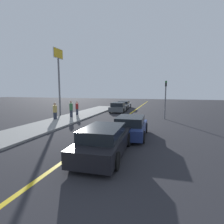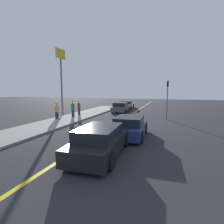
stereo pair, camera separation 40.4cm
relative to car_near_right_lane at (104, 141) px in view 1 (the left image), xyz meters
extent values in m
cube|color=gold|center=(-1.43, 9.23, -0.67)|extent=(0.20, 60.00, 0.01)
cube|color=gray|center=(-6.79, 6.58, -0.61)|extent=(3.41, 30.70, 0.13)
cube|color=black|center=(0.00, 0.06, -0.14)|extent=(2.01, 4.74, 0.68)
cube|color=black|center=(0.00, -0.18, 0.45)|extent=(1.70, 2.63, 0.50)
cylinder|color=black|center=(-0.92, 1.47, -0.31)|extent=(0.25, 0.73, 0.72)
cylinder|color=black|center=(0.80, 1.54, -0.31)|extent=(0.25, 0.73, 0.72)
cylinder|color=black|center=(-0.80, -1.42, -0.31)|extent=(0.25, 0.73, 0.72)
cylinder|color=black|center=(0.92, -1.35, -0.31)|extent=(0.25, 0.73, 0.72)
cube|color=navy|center=(0.59, 3.62, -0.17)|extent=(1.99, 4.09, 0.62)
cube|color=black|center=(0.59, 3.42, 0.40)|extent=(1.70, 2.27, 0.53)
cylinder|color=black|center=(-0.33, 4.84, -0.33)|extent=(0.24, 0.70, 0.69)
cylinder|color=black|center=(1.43, 4.89, -0.33)|extent=(0.24, 0.70, 0.69)
cylinder|color=black|center=(-0.25, 2.34, -0.33)|extent=(0.24, 0.70, 0.69)
cylinder|color=black|center=(1.51, 2.40, -0.33)|extent=(0.24, 0.70, 0.69)
cube|color=#4C5156|center=(-3.33, 15.72, -0.19)|extent=(2.07, 4.15, 0.61)
cube|color=black|center=(-3.33, 15.52, 0.38)|extent=(1.75, 2.31, 0.52)
cylinder|color=black|center=(-4.28, 16.94, -0.35)|extent=(0.25, 0.66, 0.65)
cylinder|color=black|center=(-2.51, 17.02, -0.35)|extent=(0.25, 0.66, 0.65)
cylinder|color=black|center=(-4.15, 14.42, -0.35)|extent=(0.25, 0.66, 0.65)
cylinder|color=black|center=(-2.38, 14.51, -0.35)|extent=(0.25, 0.66, 0.65)
cube|color=silver|center=(-3.61, 20.51, -0.20)|extent=(1.96, 4.73, 0.55)
cube|color=black|center=(-3.61, 20.28, 0.31)|extent=(1.65, 2.63, 0.46)
cylinder|color=black|center=(-4.50, 21.91, -0.32)|extent=(0.25, 0.72, 0.71)
cylinder|color=black|center=(-2.84, 21.99, -0.32)|extent=(0.25, 0.72, 0.71)
cylinder|color=black|center=(-4.37, 19.03, -0.32)|extent=(0.25, 0.72, 0.71)
cylinder|color=black|center=(-2.71, 19.11, -0.32)|extent=(0.25, 0.72, 0.71)
cylinder|color=#282D3D|center=(-7.67, 7.35, -0.20)|extent=(0.35, 0.35, 0.69)
cylinder|color=tan|center=(-7.67, 7.35, 0.49)|extent=(0.41, 0.41, 0.69)
sphere|color=tan|center=(-7.67, 7.35, 0.97)|extent=(0.26, 0.26, 0.26)
cylinder|color=#282D3D|center=(-6.83, 9.02, -0.17)|extent=(0.31, 0.31, 0.75)
cylinder|color=#336B3D|center=(-6.83, 9.02, 0.58)|extent=(0.36, 0.36, 0.75)
sphere|color=tan|center=(-6.83, 9.02, 1.07)|extent=(0.23, 0.23, 0.23)
cylinder|color=#282D3D|center=(-7.00, 10.67, -0.20)|extent=(0.28, 0.28, 0.68)
cylinder|color=maroon|center=(-7.00, 10.67, 0.48)|extent=(0.33, 0.33, 0.68)
sphere|color=tan|center=(-7.00, 10.67, 0.93)|extent=(0.22, 0.22, 0.22)
cylinder|color=slate|center=(2.76, 11.30, 1.29)|extent=(0.12, 0.12, 3.92)
cube|color=black|center=(2.76, 11.12, 2.98)|extent=(0.18, 0.18, 0.55)
sphere|color=green|center=(2.76, 11.03, 3.14)|extent=(0.14, 0.14, 0.14)
cylinder|color=slate|center=(-9.21, 10.62, 2.66)|extent=(0.20, 0.20, 6.67)
cube|color=silver|center=(-9.21, 10.62, 6.49)|extent=(0.08, 1.84, 1.12)
cube|color=gold|center=(-9.21, 10.62, 6.49)|extent=(0.12, 1.72, 1.00)
camera|label=1|loc=(2.57, -7.45, 2.36)|focal=28.00mm
camera|label=2|loc=(2.95, -7.33, 2.36)|focal=28.00mm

